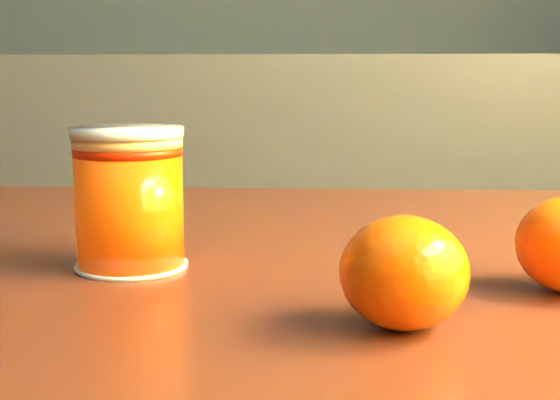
# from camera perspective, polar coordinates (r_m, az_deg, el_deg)

# --- Properties ---
(juice_glass) EXTENTS (0.07, 0.07, 0.09)m
(juice_glass) POSITION_cam_1_polar(r_m,az_deg,el_deg) (0.49, -10.96, 0.06)
(juice_glass) COLOR #FE4C05
(juice_glass) RESTS_ON table
(orange_front) EXTENTS (0.08, 0.08, 0.05)m
(orange_front) POSITION_cam_1_polar(r_m,az_deg,el_deg) (0.38, 9.06, -5.25)
(orange_front) COLOR #FF5505
(orange_front) RESTS_ON table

